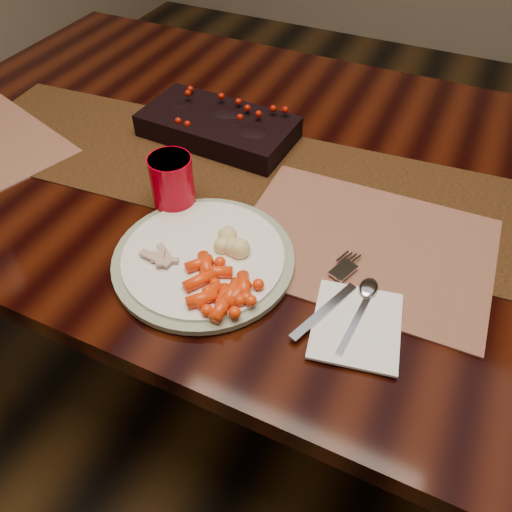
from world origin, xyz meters
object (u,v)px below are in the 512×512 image
at_px(baby_carrots, 217,283).
at_px(mashed_potatoes, 232,240).
at_px(red_cup, 173,183).
at_px(dinner_plate, 204,258).
at_px(turkey_shreds, 165,255).
at_px(placemat_main, 364,245).
at_px(centerpiece, 218,123).
at_px(napkin, 356,325).
at_px(dining_table, 295,295).

height_order(baby_carrots, mashed_potatoes, mashed_potatoes).
relative_size(mashed_potatoes, red_cup, 0.74).
height_order(dinner_plate, red_cup, red_cup).
xyz_separation_m(baby_carrots, turkey_shreds, (-0.10, 0.02, -0.00)).
relative_size(placemat_main, red_cup, 4.03).
xyz_separation_m(centerpiece, dinner_plate, (0.15, -0.33, -0.02)).
bearing_deg(napkin, placemat_main, 91.62).
xyz_separation_m(centerpiece, baby_carrots, (0.20, -0.38, -0.01)).
distance_m(centerpiece, turkey_shreds, 0.38).
bearing_deg(dining_table, turkey_shreds, -108.79).
bearing_deg(mashed_potatoes, centerpiece, 121.74).
relative_size(placemat_main, baby_carrots, 3.65).
distance_m(dining_table, placemat_main, 0.43).
bearing_deg(centerpiece, mashed_potatoes, -58.26).
relative_size(dining_table, baby_carrots, 15.93).
bearing_deg(napkin, turkey_shreds, 171.46).
bearing_deg(dinner_plate, placemat_main, 33.69).
height_order(dinner_plate, mashed_potatoes, mashed_potatoes).
relative_size(placemat_main, napkin, 2.88).
distance_m(turkey_shreds, napkin, 0.31).
height_order(centerpiece, red_cup, red_cup).
height_order(placemat_main, red_cup, red_cup).
relative_size(baby_carrots, napkin, 0.79).
xyz_separation_m(mashed_potatoes, red_cup, (-0.15, 0.07, 0.02)).
bearing_deg(placemat_main, mashed_potatoes, -149.32).
height_order(mashed_potatoes, turkey_shreds, mashed_potatoes).
bearing_deg(placemat_main, turkey_shreds, -147.88).
bearing_deg(dinner_plate, napkin, -4.32).
xyz_separation_m(baby_carrots, napkin, (0.21, 0.03, -0.02)).
relative_size(mashed_potatoes, napkin, 0.53).
bearing_deg(turkey_shreds, dinner_plate, 33.76).
bearing_deg(placemat_main, dining_table, 135.68).
height_order(dinner_plate, turkey_shreds, turkey_shreds).
height_order(mashed_potatoes, napkin, mashed_potatoes).
relative_size(dining_table, dinner_plate, 6.19).
bearing_deg(napkin, red_cup, 151.47).
bearing_deg(dining_table, dinner_plate, -101.98).
height_order(dining_table, centerpiece, centerpiece).
height_order(placemat_main, napkin, napkin).
relative_size(dinner_plate, napkin, 2.03).
bearing_deg(dining_table, napkin, -57.99).
bearing_deg(baby_carrots, dining_table, 88.32).
relative_size(napkin, red_cup, 1.40).
xyz_separation_m(dinner_plate, turkey_shreds, (-0.05, -0.03, 0.01)).
bearing_deg(turkey_shreds, baby_carrots, -10.64).
bearing_deg(dining_table, red_cup, -131.56).
bearing_deg(red_cup, centerpiece, 99.28).
bearing_deg(mashed_potatoes, dining_table, 84.27).
bearing_deg(centerpiece, turkey_shreds, -74.44).
bearing_deg(dining_table, mashed_potatoes, -95.73).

